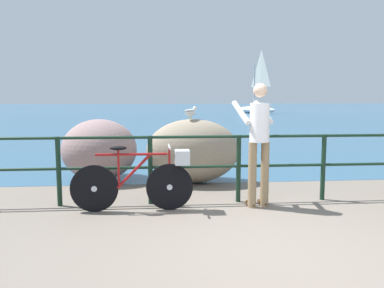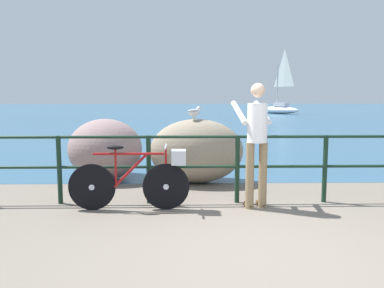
{
  "view_description": "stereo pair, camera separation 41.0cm",
  "coord_description": "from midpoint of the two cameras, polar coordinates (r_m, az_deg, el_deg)",
  "views": [
    {
      "loc": [
        -1.21,
        -3.7,
        1.58
      ],
      "look_at": [
        -0.67,
        2.43,
        0.85
      ],
      "focal_mm": 36.51,
      "sensor_mm": 36.0,
      "label": 1
    },
    {
      "loc": [
        -0.8,
        -3.72,
        1.58
      ],
      "look_at": [
        -0.67,
        2.43,
        0.85
      ],
      "focal_mm": 36.51,
      "sensor_mm": 36.0,
      "label": 2
    }
  ],
  "objects": [
    {
      "name": "breakwater_boulder_left",
      "position": [
        7.72,
        -14.85,
        -0.82
      ],
      "size": [
        1.42,
        1.44,
        1.17
      ],
      "color": "gray",
      "rests_on": "ground"
    },
    {
      "name": "ground_plane",
      "position": [
        23.79,
        -2.61,
        2.89
      ],
      "size": [
        120.0,
        120.0,
        0.1
      ],
      "primitive_type": "cube",
      "color": "#6B6056"
    },
    {
      "name": "bicycle",
      "position": [
        5.52,
        -9.31,
        -4.94
      ],
      "size": [
        1.7,
        0.48,
        0.92
      ],
      "rotation": [
        0.0,
        0.0,
        0.01
      ],
      "color": "black",
      "rests_on": "ground_plane"
    },
    {
      "name": "sailboat",
      "position": [
        39.03,
        9.05,
        5.46
      ],
      "size": [
        3.91,
        4.14,
        6.16
      ],
      "rotation": [
        0.0,
        0.0,
        2.3
      ],
      "color": "white",
      "rests_on": "sea_surface"
    },
    {
      "name": "breakwater_boulder_main",
      "position": [
        7.24,
        -1.49,
        -1.03
      ],
      "size": [
        1.73,
        1.13,
        1.18
      ],
      "color": "gray",
      "rests_on": "ground"
    },
    {
      "name": "person_at_railing",
      "position": [
        5.63,
        7.66,
        0.76
      ],
      "size": [
        0.55,
        0.67,
        1.78
      ],
      "rotation": [
        0.0,
        0.0,
        1.8
      ],
      "color": "#8C7251",
      "rests_on": "ground_plane"
    },
    {
      "name": "sea_surface",
      "position": [
        52.09,
        -3.96,
        5.08
      ],
      "size": [
        120.0,
        90.0,
        0.01
      ],
      "primitive_type": "cube",
      "color": "#2D5675",
      "rests_on": "ground_plane"
    },
    {
      "name": "seagull",
      "position": [
        7.11,
        -1.87,
        4.74
      ],
      "size": [
        0.29,
        0.28,
        0.23
      ],
      "rotation": [
        0.0,
        0.0,
        0.75
      ],
      "color": "gold",
      "rests_on": "breakwater_boulder_main"
    },
    {
      "name": "promenade_railing",
      "position": [
        5.9,
        4.86,
        -2.44
      ],
      "size": [
        8.03,
        0.07,
        1.02
      ],
      "color": "black",
      "rests_on": "ground_plane"
    }
  ]
}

